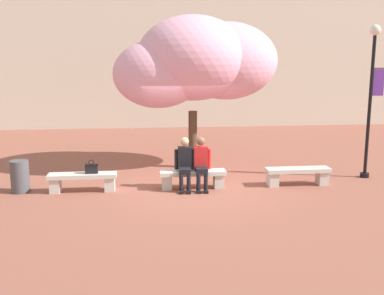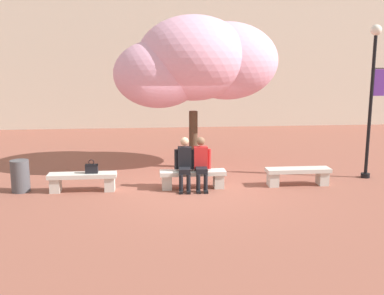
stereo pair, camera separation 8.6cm
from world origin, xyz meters
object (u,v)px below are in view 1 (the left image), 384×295
(stone_bench_west_end, at_px, (83,180))
(person_seated_right, at_px, (201,161))
(cherry_tree_main, at_px, (197,63))
(stone_bench_near_west, at_px, (193,177))
(lamp_post_with_banner, at_px, (371,88))
(person_seated_left, at_px, (185,162))
(stone_bench_center, at_px, (298,174))
(handbag, at_px, (92,168))
(trash_bin, at_px, (20,176))

(stone_bench_west_end, bearing_deg, person_seated_right, -1.06)
(cherry_tree_main, bearing_deg, stone_bench_west_end, -143.41)
(stone_bench_near_west, bearing_deg, lamp_post_with_banner, 6.91)
(stone_bench_near_west, bearing_deg, person_seated_left, -165.52)
(stone_bench_near_west, distance_m, person_seated_left, 0.45)
(person_seated_right, height_order, lamp_post_with_banner, lamp_post_with_banner)
(lamp_post_with_banner, bearing_deg, person_seated_right, -172.14)
(stone_bench_center, bearing_deg, person_seated_right, -178.77)
(stone_bench_center, distance_m, person_seated_right, 2.53)
(person_seated_left, distance_m, cherry_tree_main, 3.38)
(cherry_tree_main, bearing_deg, lamp_post_with_banner, -20.68)
(stone_bench_west_end, distance_m, person_seated_right, 2.93)
(person_seated_right, relative_size, lamp_post_with_banner, 0.32)
(stone_bench_west_end, distance_m, handbag, 0.36)
(stone_bench_near_west, xyz_separation_m, lamp_post_with_banner, (4.82, 0.58, 2.14))
(person_seated_left, xyz_separation_m, lamp_post_with_banner, (5.02, 0.64, 1.74))
(person_seated_right, bearing_deg, stone_bench_center, 1.23)
(handbag, relative_size, lamp_post_with_banner, 0.08)
(stone_bench_west_end, bearing_deg, stone_bench_near_west, 0.00)
(person_seated_left, bearing_deg, person_seated_right, -0.03)
(stone_bench_near_west, bearing_deg, cherry_tree_main, 81.12)
(stone_bench_near_west, distance_m, cherry_tree_main, 3.61)
(stone_bench_west_end, height_order, person_seated_right, person_seated_right)
(stone_bench_west_end, distance_m, person_seated_left, 2.53)
(stone_bench_near_west, xyz_separation_m, handbag, (-2.47, 0.00, 0.28))
(handbag, distance_m, lamp_post_with_banner, 7.54)
(stone_bench_near_west, distance_m, stone_bench_center, 2.70)
(person_seated_left, height_order, cherry_tree_main, cherry_tree_main)
(stone_bench_west_end, relative_size, person_seated_right, 1.27)
(stone_bench_near_west, relative_size, lamp_post_with_banner, 0.40)
(stone_bench_west_end, xyz_separation_m, cherry_tree_main, (3.05, 2.27, 2.79))
(stone_bench_west_end, height_order, cherry_tree_main, cherry_tree_main)
(stone_bench_west_end, bearing_deg, trash_bin, 175.56)
(stone_bench_center, height_order, person_seated_left, person_seated_left)
(cherry_tree_main, relative_size, lamp_post_with_banner, 1.18)
(handbag, xyz_separation_m, cherry_tree_main, (2.83, 2.27, 2.51))
(lamp_post_with_banner, bearing_deg, stone_bench_west_end, -175.56)
(lamp_post_with_banner, relative_size, trash_bin, 5.20)
(stone_bench_west_end, xyz_separation_m, trash_bin, (-1.50, 0.12, 0.09))
(person_seated_left, bearing_deg, trash_bin, 177.57)
(stone_bench_west_end, xyz_separation_m, stone_bench_center, (5.40, 0.00, 0.00))
(stone_bench_west_end, xyz_separation_m, handbag, (0.23, 0.00, 0.28))
(stone_bench_west_end, distance_m, stone_bench_center, 5.40)
(stone_bench_center, distance_m, person_seated_left, 2.93)
(stone_bench_center, xyz_separation_m, trash_bin, (-6.90, 0.12, 0.09))
(stone_bench_west_end, distance_m, cherry_tree_main, 4.72)
(cherry_tree_main, height_order, trash_bin, cherry_tree_main)
(stone_bench_center, bearing_deg, trash_bin, 179.03)
(person_seated_right, xyz_separation_m, trash_bin, (-4.40, 0.17, -0.31))
(stone_bench_near_west, height_order, person_seated_left, person_seated_left)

